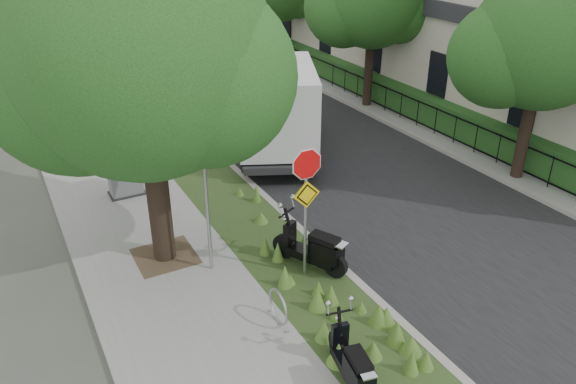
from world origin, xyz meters
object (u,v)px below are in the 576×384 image
at_px(box_truck, 276,104).
at_px(utility_cabinet, 124,174).
at_px(sign_assembly, 306,188).
at_px(scooter_far, 354,369).
at_px(scooter_near, 317,252).

bearing_deg(box_truck, utility_cabinet, -169.94).
bearing_deg(sign_assembly, scooter_far, -105.74).
distance_m(scooter_far, utility_cabinet, 9.42).
distance_m(sign_assembly, scooter_near, 1.78).
xyz_separation_m(sign_assembly, scooter_far, (-0.94, -3.32, -1.81)).
bearing_deg(scooter_far, box_truck, 69.83).
bearing_deg(scooter_near, box_truck, 70.12).
xyz_separation_m(sign_assembly, box_truck, (2.82, 6.91, -0.60)).
xyz_separation_m(scooter_near, utility_cabinet, (-2.93, 5.92, 0.18)).
height_order(sign_assembly, scooter_near, sign_assembly).
bearing_deg(scooter_far, sign_assembly, 74.26).
height_order(scooter_far, utility_cabinet, utility_cabinet).
height_order(scooter_near, box_truck, box_truck).
bearing_deg(scooter_near, scooter_far, -110.76).
bearing_deg(utility_cabinet, sign_assembly, -66.46).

